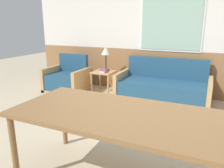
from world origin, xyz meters
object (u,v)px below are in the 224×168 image
(side_table, at_px, (104,75))
(dining_table, at_px, (119,119))
(couch, at_px, (162,89))
(armchair, at_px, (67,80))
(table_lamp, at_px, (106,52))

(side_table, xyz_separation_m, dining_table, (1.48, -2.66, 0.29))
(couch, bearing_deg, armchair, -173.33)
(side_table, relative_size, table_lamp, 0.88)
(dining_table, bearing_deg, armchair, 134.14)
(table_lamp, bearing_deg, armchair, -160.01)
(couch, relative_size, armchair, 2.01)
(table_lamp, xyz_separation_m, dining_table, (1.47, -2.74, -0.25))
(couch, height_order, table_lamp, table_lamp)
(couch, height_order, dining_table, couch)
(side_table, height_order, table_lamp, table_lamp)
(table_lamp, height_order, dining_table, table_lamp)
(side_table, distance_m, dining_table, 3.06)
(side_table, distance_m, table_lamp, 0.54)
(armchair, distance_m, dining_table, 3.40)
(couch, xyz_separation_m, side_table, (-1.35, -0.02, 0.16))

